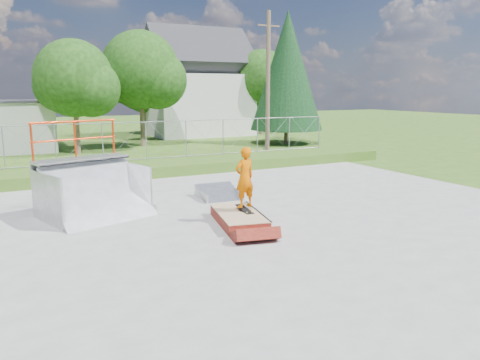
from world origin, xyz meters
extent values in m
plane|color=#345819|center=(0.00, 0.00, 0.00)|extent=(120.00, 120.00, 0.00)
cube|color=gray|center=(0.00, 0.00, 0.02)|extent=(20.00, 16.00, 0.04)
cube|color=#345819|center=(0.00, 9.50, 0.25)|extent=(24.00, 3.00, 0.50)
cube|color=maroon|center=(-0.32, 0.35, 0.17)|extent=(1.60, 2.55, 0.33)
cube|color=tan|center=(-0.32, 0.35, 0.34)|extent=(1.62, 2.57, 0.02)
cube|color=black|center=(-0.10, 0.42, 0.40)|extent=(0.22, 0.79, 0.13)
imported|color=#D85D00|center=(-0.10, 0.42, 1.25)|extent=(0.69, 0.52, 1.71)
cube|color=#BBBBB7|center=(9.00, 26.00, 2.50)|extent=(8.00, 6.00, 5.00)
cube|color=#302F35|center=(9.00, 26.00, 5.90)|extent=(8.40, 6.08, 6.08)
cylinder|color=brown|center=(7.50, 12.00, 4.00)|extent=(0.24, 0.24, 8.00)
cylinder|color=brown|center=(-2.00, 18.00, 1.22)|extent=(0.30, 0.30, 2.45)
sphere|color=#16330E|center=(-2.00, 18.00, 4.41)|extent=(4.48, 4.48, 4.48)
sphere|color=#16330E|center=(-1.16, 17.44, 3.85)|extent=(3.36, 3.36, 3.36)
cylinder|color=brown|center=(2.50, 20.00, 1.40)|extent=(0.30, 0.30, 2.80)
sphere|color=#16330E|center=(2.50, 20.00, 5.04)|extent=(5.12, 5.12, 5.12)
sphere|color=#16330E|center=(3.46, 19.36, 4.40)|extent=(3.84, 3.84, 3.84)
cylinder|color=brown|center=(14.00, 24.00, 1.31)|extent=(0.30, 0.30, 2.62)
sphere|color=#16330E|center=(14.00, 24.00, 4.72)|extent=(4.80, 4.80, 4.80)
sphere|color=#16330E|center=(14.90, 23.40, 4.12)|extent=(3.60, 3.60, 3.60)
cylinder|color=brown|center=(5.00, 28.00, 1.05)|extent=(0.30, 0.30, 2.10)
sphere|color=#16330E|center=(5.00, 28.00, 3.78)|extent=(3.84, 3.84, 3.84)
sphere|color=#16330E|center=(5.72, 27.52, 3.30)|extent=(2.88, 2.88, 2.88)
cylinder|color=brown|center=(12.00, 17.00, 0.60)|extent=(0.28, 0.28, 1.20)
cone|color=black|center=(12.00, 17.00, 5.05)|extent=(5.04, 5.04, 8.10)
camera|label=1|loc=(-6.13, -10.97, 3.73)|focal=35.00mm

